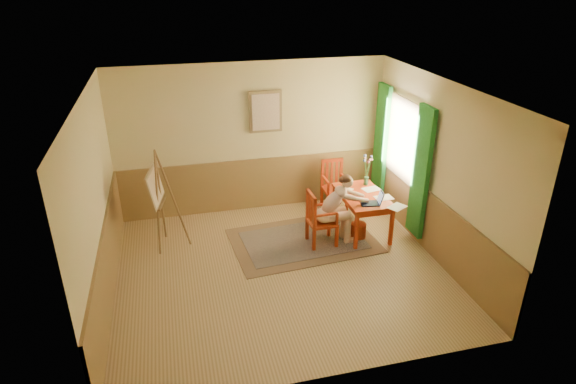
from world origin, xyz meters
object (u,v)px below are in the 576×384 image
object	(u,v)px
chair_left	(319,219)
laptop	(373,201)
table	(362,199)
chair_back	(334,185)
figure	(337,207)
easel	(157,190)

from	to	relation	value
chair_left	laptop	xyz separation A→B (m)	(0.88, -0.14, 0.28)
table	chair_back	size ratio (longest dim) A/B	1.25
chair_left	figure	distance (m)	0.35
table	easel	bearing A→B (deg)	173.78
figure	chair_left	bearing A→B (deg)	178.66
table	chair_left	bearing A→B (deg)	-164.29
chair_back	figure	bearing A→B (deg)	-107.28
laptop	easel	distance (m)	3.51
figure	laptop	distance (m)	0.61
chair_back	laptop	size ratio (longest dim) A/B	2.48
table	figure	distance (m)	0.61
chair_back	laptop	xyz separation A→B (m)	(0.20, -1.38, 0.28)
chair_back	laptop	world-z (taller)	chair_back
table	figure	xyz separation A→B (m)	(-0.56, -0.25, 0.05)
figure	laptop	bearing A→B (deg)	-12.80
chair_left	easel	xyz separation A→B (m)	(-2.54, 0.61, 0.53)
laptop	easel	size ratio (longest dim) A/B	0.23
chair_left	figure	xyz separation A→B (m)	(0.29, -0.01, 0.20)
easel	table	bearing A→B (deg)	-6.22
chair_back	figure	world-z (taller)	figure
chair_left	easel	size ratio (longest dim) A/B	0.56
laptop	chair_left	bearing A→B (deg)	170.94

